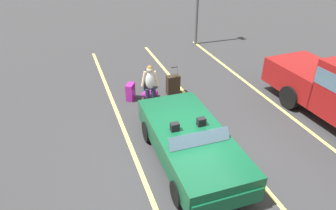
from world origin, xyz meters
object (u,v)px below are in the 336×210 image
suitcase_large_black (173,85)px  duffel_bag (150,94)px  convertible_car (194,148)px  suitcase_medium_bright (130,92)px  traveler_person (150,86)px  suitcase_small_carryon (148,83)px

suitcase_large_black → duffel_bag: 0.92m
convertible_car → suitcase_large_black: convertible_car is taller
suitcase_large_black → suitcase_medium_bright: size_ratio=1.82×
duffel_bag → traveler_person: 1.18m
suitcase_large_black → suitcase_small_carryon: (-0.68, -0.76, -0.12)m
traveler_person → suitcase_large_black: bearing=141.1°
suitcase_medium_bright → duffel_bag: suitcase_medium_bright is taller
duffel_bag → suitcase_large_black: bearing=88.8°
suitcase_medium_bright → duffel_bag: (0.09, 0.70, -0.15)m
suitcase_medium_bright → traveler_person: (0.96, 0.48, 0.62)m
traveler_person → suitcase_small_carryon: bearing=-179.2°
convertible_car → duffel_bag: convertible_car is taller
suitcase_small_carryon → traveler_person: size_ratio=0.50×
convertible_car → suitcase_medium_bright: (-4.06, -0.70, -0.28)m
convertible_car → suitcase_small_carryon: convertible_car is taller
suitcase_small_carryon → suitcase_medium_bright: bearing=-95.8°
suitcase_large_black → suitcase_medium_bright: (-0.11, -1.60, -0.06)m
suitcase_medium_bright → traveler_person: 1.24m
convertible_car → duffel_bag: 4.00m
duffel_bag → traveler_person: bearing=-14.3°
suitcase_medium_bright → duffel_bag: 0.72m
duffel_bag → traveler_person: size_ratio=0.39×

